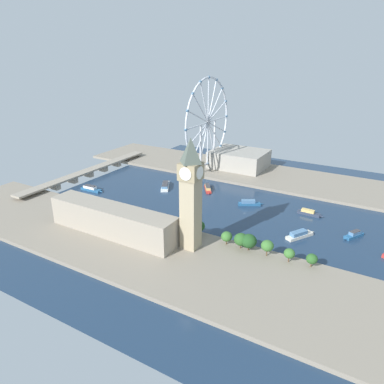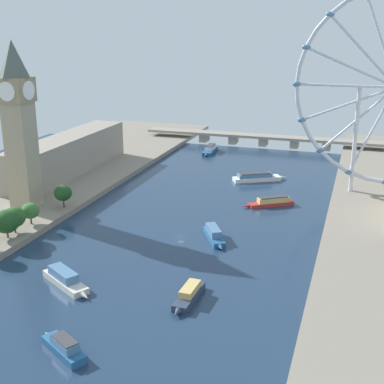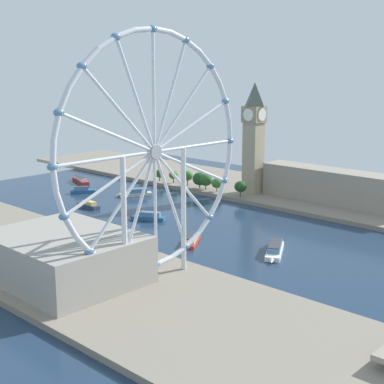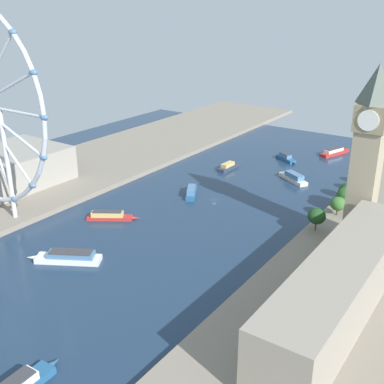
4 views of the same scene
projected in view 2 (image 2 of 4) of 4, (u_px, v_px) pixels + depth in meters
name	position (u px, v px, depth m)	size (l,w,h in m)	color
ground_plane	(181.00, 237.00, 246.27)	(386.06, 386.06, 0.00)	#1E334C
clock_tower	(19.00, 123.00, 265.32)	(15.21, 15.21, 84.69)	tan
parliament_block	(69.00, 154.00, 338.70)	(22.00, 115.79, 23.77)	gray
tree_row_embankment	(8.00, 221.00, 235.75)	(12.86, 98.01, 13.00)	#513823
river_bridge	(264.00, 138.00, 430.26)	(198.06, 13.39, 8.26)	gray
tour_boat_0	(65.00, 279.00, 199.91)	(27.37, 18.91, 5.81)	beige
tour_boat_1	(189.00, 295.00, 189.02)	(6.12, 24.44, 5.03)	#2D384C
tour_boat_2	(257.00, 177.00, 333.58)	(33.15, 22.15, 5.40)	white
tour_boat_4	(63.00, 346.00, 158.64)	(20.91, 14.45, 5.42)	#235684
tour_boat_5	(214.00, 235.00, 242.30)	(16.02, 23.99, 5.60)	#235684
tour_boat_6	(271.00, 202.00, 287.86)	(26.50, 19.17, 5.06)	#B22D28
tour_boat_7	(210.00, 150.00, 406.49)	(7.57, 29.36, 5.87)	#235684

